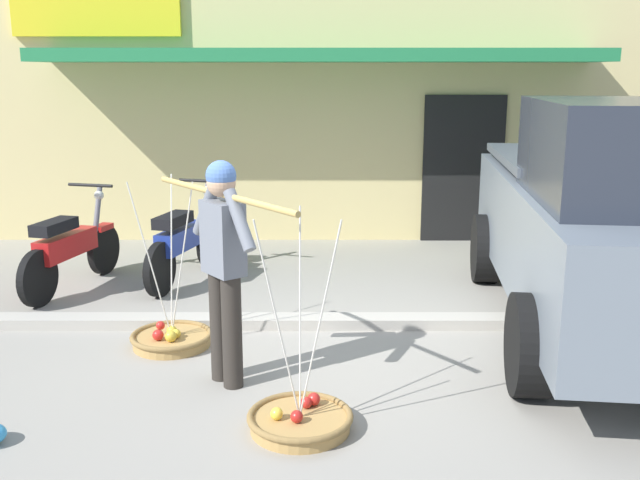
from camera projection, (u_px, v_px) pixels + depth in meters
The scene contains 9 objects.
ground_plane at pixel (306, 356), 5.97m from camera, with size 90.00×90.00×0.00m, color gray.
sidewalk_curb at pixel (308, 321), 6.64m from camera, with size 20.00×0.24×0.10m, color #AEA89C.
fruit_vendor at pixel (226, 258), 5.24m from camera, with size 1.18×1.51×1.70m.
fruit_basket_left_side at pixel (174, 338), 6.17m from camera, with size 0.71×0.71×1.45m.
fruit_basket_right_side at pixel (302, 419), 4.73m from camera, with size 0.71×0.71×1.45m.
motorcycle_nearest_shop at pixel (72, 249), 7.68m from camera, with size 0.64×1.78×1.09m.
motorcycle_second_in_row at pixel (187, 242), 8.00m from camera, with size 0.68×1.77×1.09m.
parked_truck at pixel (624, 223), 6.19m from camera, with size 2.56×4.89×2.10m.
storefront_building at pixel (323, 84), 12.00m from camera, with size 13.00×6.00×4.20m.
Camera 1 is at (0.13, -5.59, 2.31)m, focal length 40.26 mm.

